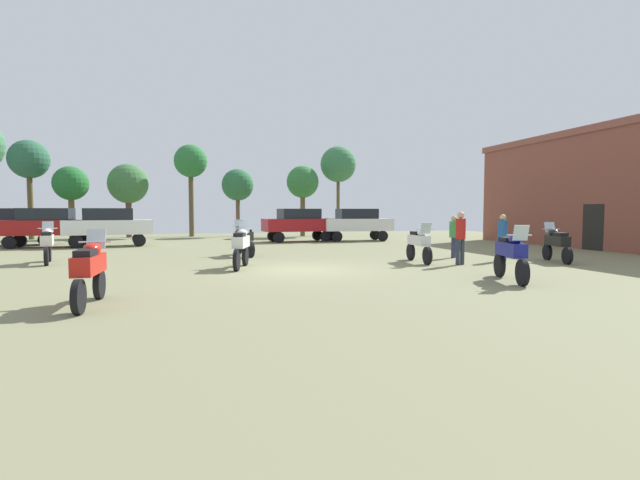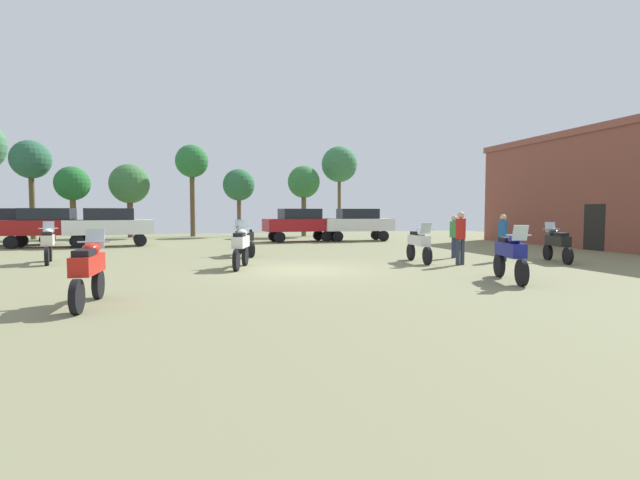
# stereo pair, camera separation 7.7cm
# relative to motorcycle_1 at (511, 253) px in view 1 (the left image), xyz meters

# --- Properties ---
(ground_plane) EXTENTS (44.00, 52.00, 0.02)m
(ground_plane) POSITION_rel_motorcycle_1_xyz_m (-4.79, 3.71, -0.75)
(ground_plane) COLOR #787855
(motorcycle_1) EXTENTS (0.88, 2.23, 1.50)m
(motorcycle_1) POSITION_rel_motorcycle_1_xyz_m (0.00, 0.00, 0.00)
(motorcycle_1) COLOR black
(motorcycle_1) RESTS_ON ground
(motorcycle_2) EXTENTS (0.62, 2.21, 1.46)m
(motorcycle_2) POSITION_rel_motorcycle_1_xyz_m (-0.19, 4.77, -0.02)
(motorcycle_2) COLOR black
(motorcycle_2) RESTS_ON ground
(motorcycle_3) EXTENTS (0.62, 2.15, 1.47)m
(motorcycle_3) POSITION_rel_motorcycle_1_xyz_m (-9.96, -0.58, -0.02)
(motorcycle_3) COLOR black
(motorcycle_3) RESTS_ON ground
(motorcycle_4) EXTENTS (0.80, 2.12, 1.51)m
(motorcycle_4) POSITION_rel_motorcycle_1_xyz_m (-6.53, 4.72, 0.00)
(motorcycle_4) COLOR black
(motorcycle_4) RESTS_ON ground
(motorcycle_5) EXTENTS (0.72, 2.13, 1.48)m
(motorcycle_5) POSITION_rel_motorcycle_1_xyz_m (-12.99, 7.90, -0.01)
(motorcycle_5) COLOR black
(motorcycle_5) RESTS_ON ground
(motorcycle_6) EXTENTS (0.82, 2.06, 1.44)m
(motorcycle_6) POSITION_rel_motorcycle_1_xyz_m (4.66, 3.54, -0.03)
(motorcycle_6) COLOR black
(motorcycle_6) RESTS_ON ground
(motorcycle_7) EXTENTS (0.75, 2.09, 1.49)m
(motorcycle_7) POSITION_rel_motorcycle_1_xyz_m (-6.02, 8.85, -0.01)
(motorcycle_7) COLOR black
(motorcycle_7) RESTS_ON ground
(car_1) EXTENTS (4.53, 2.47, 2.00)m
(car_1) POSITION_rel_motorcycle_1_xyz_m (-17.36, 18.17, 0.43)
(car_1) COLOR black
(car_1) RESTS_ON ground
(car_2) EXTENTS (4.51, 2.38, 2.00)m
(car_2) POSITION_rel_motorcycle_1_xyz_m (-12.32, 16.07, 0.43)
(car_2) COLOR black
(car_2) RESTS_ON ground
(car_3) EXTENTS (4.45, 2.20, 2.00)m
(car_3) POSITION_rel_motorcycle_1_xyz_m (-1.81, 17.28, 0.43)
(car_3) COLOR black
(car_3) RESTS_ON ground
(car_4) EXTENTS (4.32, 1.84, 2.00)m
(car_4) POSITION_rel_motorcycle_1_xyz_m (-15.25, 16.18, 0.43)
(car_4) COLOR black
(car_4) RESTS_ON ground
(car_5) EXTENTS (4.38, 1.99, 2.00)m
(car_5) POSITION_rel_motorcycle_1_xyz_m (1.85, 17.09, 0.43)
(car_5) COLOR black
(car_5) RESTS_ON ground
(person_1) EXTENTS (0.48, 0.48, 1.73)m
(person_1) POSITION_rel_motorcycle_1_xyz_m (2.99, 4.37, 0.27)
(person_1) COLOR #203542
(person_1) RESTS_ON ground
(person_2) EXTENTS (0.48, 0.48, 1.67)m
(person_2) POSITION_rel_motorcycle_1_xyz_m (1.90, 5.91, 0.23)
(person_2) COLOR #282E4C
(person_2) RESTS_ON ground
(person_3) EXTENTS (0.35, 0.35, 1.83)m
(person_3) POSITION_rel_motorcycle_1_xyz_m (0.82, 3.70, 0.34)
(person_3) COLOR #2A3341
(person_3) RESTS_ON ground
(tree_1) EXTENTS (2.37, 2.37, 6.70)m
(tree_1) POSITION_rel_motorcycle_1_xyz_m (-8.15, 25.03, 4.64)
(tree_1) COLOR brown
(tree_1) RESTS_ON ground
(tree_3) EXTENTS (2.23, 2.23, 4.80)m
(tree_3) POSITION_rel_motorcycle_1_xyz_m (-15.77, 23.56, 2.87)
(tree_3) COLOR brown
(tree_3) RESTS_ON ground
(tree_4) EXTENTS (2.48, 2.48, 6.47)m
(tree_4) POSITION_rel_motorcycle_1_xyz_m (-18.31, 24.05, 4.40)
(tree_4) COLOR brown
(tree_4) RESTS_ON ground
(tree_5) EXTENTS (2.37, 2.37, 5.21)m
(tree_5) POSITION_rel_motorcycle_1_xyz_m (-0.18, 23.29, 3.22)
(tree_5) COLOR brown
(tree_5) RESTS_ON ground
(tree_6) EXTENTS (2.33, 2.33, 4.95)m
(tree_6) POSITION_rel_motorcycle_1_xyz_m (-4.84, 24.38, 3.00)
(tree_6) COLOR brown
(tree_6) RESTS_ON ground
(tree_7) EXTENTS (2.76, 2.76, 5.17)m
(tree_7) POSITION_rel_motorcycle_1_xyz_m (-12.41, 24.86, 3.00)
(tree_7) COLOR brown
(tree_7) RESTS_ON ground
(tree_8) EXTENTS (2.74, 2.74, 6.83)m
(tree_8) POSITION_rel_motorcycle_1_xyz_m (2.80, 23.99, 4.68)
(tree_8) COLOR brown
(tree_8) RESTS_ON ground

